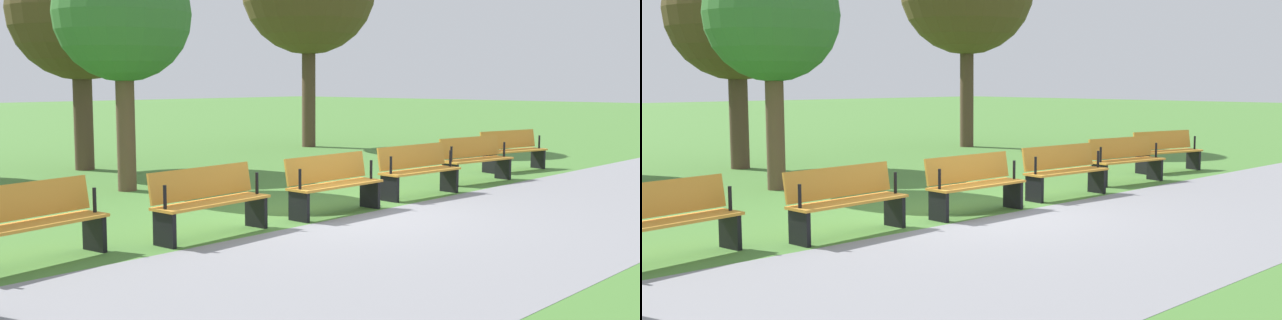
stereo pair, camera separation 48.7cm
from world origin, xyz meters
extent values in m
plane|color=#477A33|center=(0.00, 0.00, 0.00)|extent=(120.00, 120.00, 0.00)
cube|color=gray|center=(0.00, 2.37, 0.00)|extent=(28.02, 4.21, 0.01)
cube|color=orange|center=(-6.81, -0.76, 0.45)|extent=(1.77, 0.81, 0.04)
cube|color=orange|center=(-6.85, -0.95, 0.69)|extent=(1.70, 0.48, 0.40)
cube|color=black|center=(-7.59, -0.58, 0.21)|extent=(0.14, 0.38, 0.43)
cylinder|color=black|center=(-7.58, -0.56, 0.61)|extent=(0.05, 0.05, 0.30)
cube|color=black|center=(-6.03, -0.93, 0.21)|extent=(0.14, 0.38, 0.43)
cylinder|color=black|center=(-6.03, -0.92, 0.61)|extent=(0.05, 0.05, 0.30)
cube|color=orange|center=(-4.56, -0.34, 0.45)|extent=(1.76, 0.69, 0.04)
cube|color=orange|center=(-4.59, -0.54, 0.69)|extent=(1.71, 0.36, 0.40)
cube|color=black|center=(-5.35, -0.22, 0.21)|extent=(0.11, 0.38, 0.43)
cylinder|color=black|center=(-5.35, -0.20, 0.61)|extent=(0.05, 0.05, 0.30)
cube|color=black|center=(-3.77, -0.46, 0.21)|extent=(0.11, 0.38, 0.43)
cylinder|color=black|center=(-3.77, -0.44, 0.61)|extent=(0.05, 0.05, 0.30)
cube|color=orange|center=(-2.29, -0.08, 0.45)|extent=(1.74, 0.57, 0.04)
cube|color=orange|center=(-2.30, -0.28, 0.69)|extent=(1.72, 0.23, 0.40)
cube|color=black|center=(-3.08, -0.03, 0.21)|extent=(0.09, 0.38, 0.43)
cylinder|color=black|center=(-3.08, -0.01, 0.61)|extent=(0.05, 0.05, 0.30)
cube|color=black|center=(-1.49, -0.14, 0.21)|extent=(0.09, 0.38, 0.43)
cylinder|color=black|center=(-1.49, -0.12, 0.61)|extent=(0.05, 0.05, 0.30)
cube|color=orange|center=(0.00, 0.00, 0.45)|extent=(1.72, 0.44, 0.04)
cube|color=orange|center=(0.00, -0.20, 0.69)|extent=(1.72, 0.10, 0.40)
cube|color=black|center=(-0.80, 0.00, 0.21)|extent=(0.06, 0.37, 0.43)
cylinder|color=black|center=(-0.80, 0.02, 0.61)|extent=(0.04, 0.04, 0.30)
cube|color=black|center=(0.80, 0.00, 0.21)|extent=(0.06, 0.37, 0.43)
cylinder|color=black|center=(0.80, 0.02, 0.61)|extent=(0.04, 0.04, 0.30)
cube|color=orange|center=(2.29, -0.08, 0.45)|extent=(1.74, 0.57, 0.04)
cube|color=orange|center=(2.30, -0.28, 0.69)|extent=(1.72, 0.23, 0.40)
cube|color=black|center=(1.49, -0.14, 0.21)|extent=(0.09, 0.38, 0.43)
cylinder|color=black|center=(1.49, -0.12, 0.61)|extent=(0.05, 0.05, 0.30)
cube|color=black|center=(3.08, -0.03, 0.21)|extent=(0.09, 0.38, 0.43)
cylinder|color=black|center=(3.08, -0.01, 0.61)|extent=(0.05, 0.05, 0.30)
cube|color=orange|center=(4.56, -0.34, 0.45)|extent=(1.76, 0.69, 0.04)
cube|color=orange|center=(4.59, -0.54, 0.69)|extent=(1.71, 0.36, 0.40)
cube|color=black|center=(3.77, -0.46, 0.21)|extent=(0.11, 0.38, 0.43)
cylinder|color=black|center=(3.77, -0.44, 0.61)|extent=(0.05, 0.05, 0.30)
cylinder|color=#4C3828|center=(-8.04, -8.36, 1.75)|extent=(0.41, 0.41, 3.50)
cylinder|color=brown|center=(0.82, -4.42, 1.21)|extent=(0.33, 0.33, 2.41)
sphere|color=#336B2D|center=(0.82, -4.42, 3.21)|extent=(2.46, 2.46, 2.46)
cylinder|color=#4C3828|center=(-0.31, -7.95, 1.28)|extent=(0.42, 0.42, 2.56)
sphere|color=#4C3D1E|center=(-0.31, -7.95, 3.59)|extent=(3.15, 3.15, 3.15)
camera|label=1|loc=(8.26, 7.43, 2.01)|focal=41.85mm
camera|label=2|loc=(7.92, 7.77, 2.01)|focal=41.85mm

